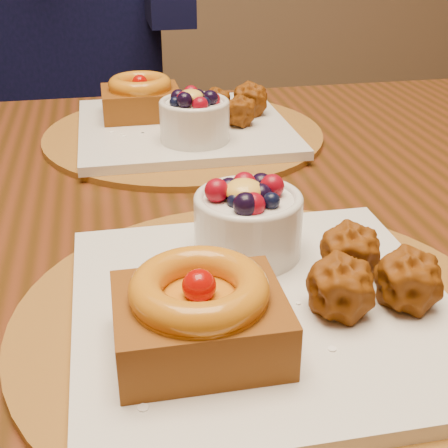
{
  "coord_description": "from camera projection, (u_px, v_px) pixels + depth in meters",
  "views": [
    {
      "loc": [
        -0.01,
        -0.71,
        1.04
      ],
      "look_at": [
        0.08,
        -0.29,
        0.82
      ],
      "focal_mm": 50.0,
      "sensor_mm": 36.0,
      "label": 1
    }
  ],
  "objects": [
    {
      "name": "place_setting_near",
      "position": [
        259.0,
        292.0,
        0.47
      ],
      "size": [
        0.38,
        0.38,
        0.09
      ],
      "color": "brown",
      "rests_on": "dining_table"
    },
    {
      "name": "chair_far",
      "position": [
        50.0,
        151.0,
        1.52
      ],
      "size": [
        0.59,
        0.59,
        0.91
      ],
      "rotation": [
        0.0,
        0.0,
        0.43
      ],
      "color": "black",
      "rests_on": "ground"
    },
    {
      "name": "place_setting_far",
      "position": [
        182.0,
        121.0,
        0.84
      ],
      "size": [
        0.38,
        0.38,
        0.09
      ],
      "color": "brown",
      "rests_on": "dining_table"
    },
    {
      "name": "dining_table",
      "position": [
        213.0,
        265.0,
        0.7
      ],
      "size": [
        1.6,
        0.9,
        0.76
      ],
      "color": "#3B220A",
      "rests_on": "ground"
    }
  ]
}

